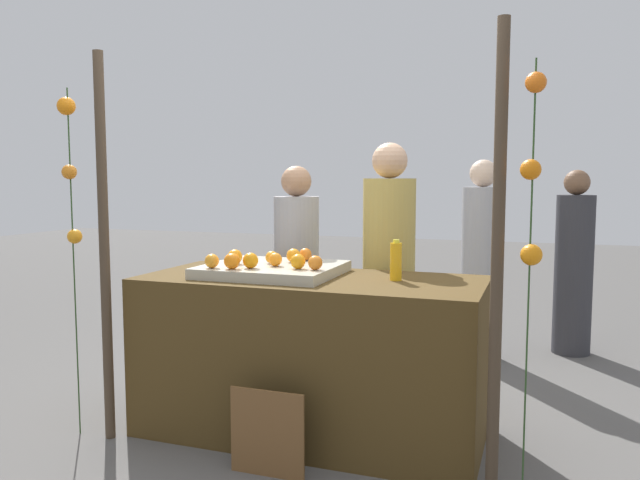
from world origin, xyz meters
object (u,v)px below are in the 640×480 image
(orange_0, at_px, (250,261))
(juice_bottle, at_px, (396,261))
(orange_1, at_px, (293,256))
(vendor_left, at_px, (297,286))
(stall_counter, at_px, (311,355))
(vendor_right, at_px, (388,283))
(chalkboard_sign, at_px, (268,434))

(orange_0, xyz_separation_m, juice_bottle, (0.78, 0.23, 0.00))
(orange_1, xyz_separation_m, vendor_left, (-0.21, 0.57, -0.29))
(stall_counter, xyz_separation_m, vendor_right, (0.29, 0.67, 0.34))
(juice_bottle, distance_m, chalkboard_sign, 1.14)
(orange_1, height_order, juice_bottle, juice_bottle)
(orange_1, height_order, vendor_right, vendor_right)
(orange_0, bearing_deg, vendor_right, 54.83)
(juice_bottle, height_order, vendor_right, vendor_right)
(orange_0, distance_m, orange_1, 0.34)
(orange_1, bearing_deg, juice_bottle, -7.36)
(juice_bottle, xyz_separation_m, chalkboard_sign, (-0.49, -0.64, -0.80))
(orange_1, bearing_deg, vendor_right, 49.10)
(stall_counter, height_order, vendor_left, vendor_left)
(stall_counter, xyz_separation_m, juice_bottle, (0.48, 0.06, 0.56))
(chalkboard_sign, bearing_deg, orange_0, 124.86)
(stall_counter, relative_size, orange_1, 23.08)
(stall_counter, bearing_deg, juice_bottle, 6.65)
(orange_0, relative_size, juice_bottle, 0.39)
(vendor_left, distance_m, vendor_right, 0.67)
(juice_bottle, bearing_deg, chalkboard_sign, -127.67)
(stall_counter, height_order, orange_0, orange_0)
(orange_0, relative_size, chalkboard_sign, 0.20)
(vendor_right, bearing_deg, chalkboard_sign, -103.74)
(stall_counter, height_order, vendor_right, vendor_right)
(chalkboard_sign, xyz_separation_m, vendor_left, (-0.36, 1.29, 0.51))
(chalkboard_sign, relative_size, vendor_right, 0.26)
(orange_1, distance_m, vendor_right, 0.73)
(vendor_left, bearing_deg, orange_1, -69.85)
(chalkboard_sign, bearing_deg, stall_counter, 88.75)
(juice_bottle, bearing_deg, orange_0, -163.74)
(stall_counter, bearing_deg, orange_1, 139.90)
(stall_counter, distance_m, orange_1, 0.60)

